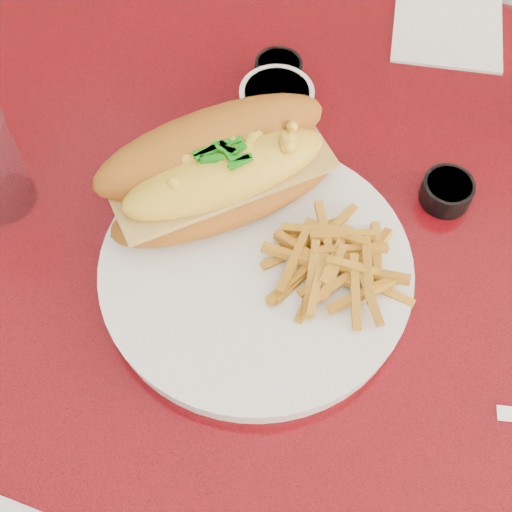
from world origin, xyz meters
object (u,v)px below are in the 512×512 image
(diner_table, at_px, (352,290))
(booth_bench_far, at_px, (436,54))
(mac_hoagie, at_px, (220,171))
(gravy_ramekin, at_px, (276,105))
(sauce_cup_left, at_px, (279,71))
(fork, at_px, (317,211))
(sauce_cup_right, at_px, (447,191))
(dinner_plate, at_px, (256,270))

(diner_table, distance_m, booth_bench_far, 0.87)
(diner_table, xyz_separation_m, mac_hoagie, (-0.15, -0.04, 0.23))
(gravy_ramekin, bearing_deg, booth_bench_far, 79.02)
(sauce_cup_left, bearing_deg, booth_bench_far, 76.56)
(fork, distance_m, gravy_ramekin, 0.15)
(booth_bench_far, height_order, sauce_cup_right, booth_bench_far)
(gravy_ramekin, height_order, sauce_cup_left, gravy_ramekin)
(sauce_cup_right, bearing_deg, mac_hoagie, -156.76)
(gravy_ramekin, bearing_deg, diner_table, -35.07)
(sauce_cup_left, bearing_deg, sauce_cup_right, -24.95)
(dinner_plate, bearing_deg, mac_hoagie, 133.22)
(diner_table, height_order, sauce_cup_left, sauce_cup_left)
(diner_table, relative_size, gravy_ramekin, 11.12)
(mac_hoagie, relative_size, gravy_ramekin, 2.33)
(gravy_ramekin, relative_size, sauce_cup_right, 2.00)
(dinner_plate, distance_m, gravy_ramekin, 0.21)
(diner_table, height_order, mac_hoagie, mac_hoagie)
(mac_hoagie, relative_size, sauce_cup_right, 4.66)
(diner_table, distance_m, gravy_ramekin, 0.25)
(sauce_cup_left, bearing_deg, diner_table, -45.15)
(booth_bench_far, xyz_separation_m, gravy_ramekin, (-0.14, -0.71, 0.51))
(dinner_plate, height_order, sauce_cup_left, sauce_cup_left)
(sauce_cup_right, bearing_deg, gravy_ramekin, 167.70)
(booth_bench_far, height_order, dinner_plate, booth_bench_far)
(dinner_plate, xyz_separation_m, sauce_cup_right, (0.16, 0.16, 0.00))
(dinner_plate, bearing_deg, booth_bench_far, 84.46)
(sauce_cup_right, bearing_deg, fork, -147.73)
(booth_bench_far, bearing_deg, sauce_cup_right, -84.74)
(dinner_plate, distance_m, fork, 0.09)
(diner_table, relative_size, sauce_cup_right, 22.18)
(booth_bench_far, distance_m, dinner_plate, 1.05)
(diner_table, bearing_deg, booth_bench_far, 90.00)
(diner_table, xyz_separation_m, gravy_ramekin, (-0.14, 0.10, 0.19))
(diner_table, relative_size, fork, 7.97)
(fork, distance_m, sauce_cup_right, 0.14)
(diner_table, relative_size, dinner_plate, 3.26)
(mac_hoagie, bearing_deg, gravy_ramekin, 40.46)
(gravy_ramekin, bearing_deg, mac_hoagie, -94.82)
(mac_hoagie, relative_size, sauce_cup_left, 3.60)
(booth_bench_far, bearing_deg, dinner_plate, -95.54)
(mac_hoagie, bearing_deg, booth_bench_far, 35.30)
(booth_bench_far, bearing_deg, sauce_cup_left, -103.44)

